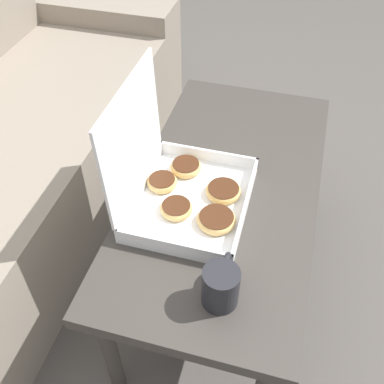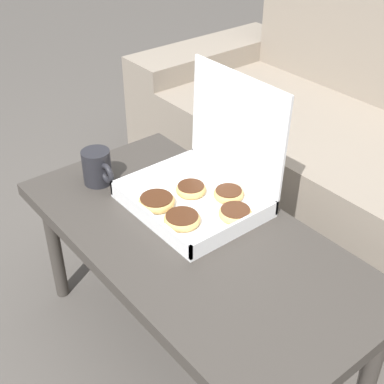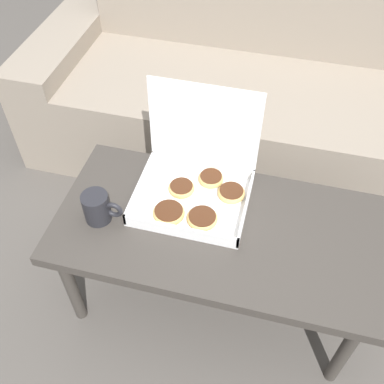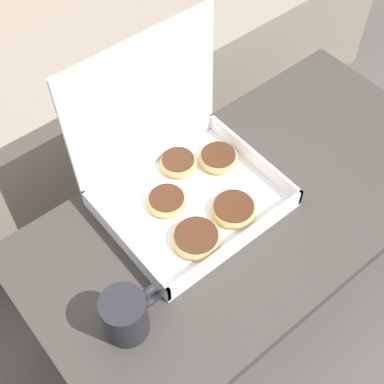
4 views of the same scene
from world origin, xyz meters
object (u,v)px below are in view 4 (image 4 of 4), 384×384
Objects in this scene: pastry_box at (185,177)px; coffee_mug at (127,314)px; couch at (56,56)px; coffee_table at (248,215)px.

coffee_mug is at bearing -147.68° from pastry_box.
couch is 2.02× the size of coffee_table.
couch is 0.85m from pastry_box.
couch is at bearing 83.13° from pastry_box.
coffee_table is 2.83× the size of pastry_box.
couch is at bearing 68.72° from coffee_mug.
couch reaches higher than coffee_table.
coffee_table is (0.00, -0.93, 0.11)m from couch.
couch is 0.93m from coffee_table.
coffee_mug is (-0.39, -0.99, 0.22)m from couch.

